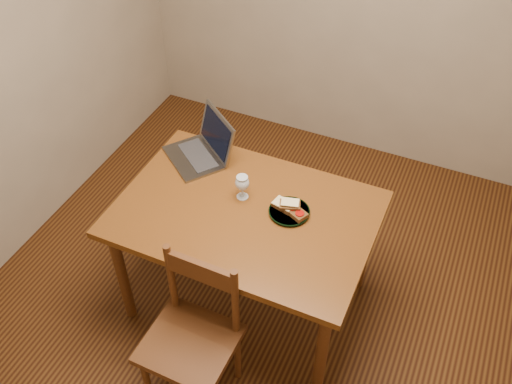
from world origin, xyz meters
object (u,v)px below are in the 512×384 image
at_px(chair, 191,333).
at_px(milk_glass, 242,187).
at_px(plate, 289,212).
at_px(laptop, 204,146).
at_px(table, 246,223).

height_order(chair, milk_glass, milk_glass).
distance_m(plate, laptop, 0.65).
bearing_deg(plate, table, -159.05).
xyz_separation_m(table, chair, (-0.00, -0.60, -0.17)).
bearing_deg(table, plate, 20.95).
distance_m(table, plate, 0.24).
distance_m(chair, plate, 0.76).
xyz_separation_m(milk_glass, laptop, (-0.34, 0.22, -0.01)).
relative_size(chair, plate, 2.14).
height_order(milk_glass, laptop, laptop).
bearing_deg(chair, plate, 73.68).
bearing_deg(laptop, table, -0.76).
relative_size(table, chair, 2.91).
distance_m(chair, laptop, 1.04).
relative_size(milk_glass, laptop, 0.31).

